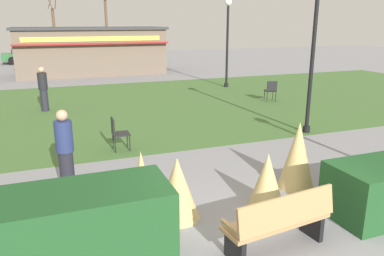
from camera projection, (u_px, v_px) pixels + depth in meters
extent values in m
plane|color=gray|center=(267.00, 242.00, 5.83)|extent=(80.00, 80.00, 0.00)
cube|color=#446B33|center=(129.00, 106.00, 15.28)|extent=(36.00, 12.00, 0.01)
cube|color=tan|center=(276.00, 221.00, 5.57)|extent=(1.75, 0.68, 0.06)
cube|color=tan|center=(288.00, 211.00, 5.30)|extent=(1.70, 0.33, 0.44)
cube|color=black|center=(235.00, 248.00, 5.30)|extent=(0.13, 0.45, 0.45)
cube|color=black|center=(312.00, 223.00, 5.95)|extent=(0.13, 0.45, 0.45)
cube|color=tan|center=(231.00, 227.00, 5.17)|extent=(0.11, 0.44, 0.06)
cube|color=tan|center=(317.00, 202.00, 5.90)|extent=(0.11, 0.44, 0.06)
cube|color=#1E4C23|center=(84.00, 232.00, 4.99)|extent=(2.31, 1.10, 1.21)
cone|color=tan|center=(177.00, 188.00, 6.42)|extent=(0.78, 0.78, 1.11)
cone|color=tan|center=(298.00, 155.00, 7.61)|extent=(0.73, 0.73, 1.39)
cone|color=tan|center=(267.00, 181.00, 6.81)|extent=(0.68, 0.68, 1.04)
cone|color=tan|center=(142.00, 185.00, 6.44)|extent=(0.52, 0.52, 1.22)
cylinder|color=black|center=(306.00, 129.00, 11.64)|extent=(0.22, 0.22, 0.20)
cylinder|color=black|center=(312.00, 66.00, 11.11)|extent=(0.12, 0.12, 4.09)
cylinder|color=black|center=(226.00, 85.00, 19.82)|extent=(0.22, 0.22, 0.20)
cylinder|color=black|center=(227.00, 47.00, 19.29)|extent=(0.12, 0.12, 4.09)
sphere|color=white|center=(228.00, 2.00, 18.69)|extent=(0.36, 0.36, 0.36)
cylinder|color=#2D4233|center=(33.00, 249.00, 4.88)|extent=(0.52, 0.52, 0.91)
cube|color=#6B5B4C|center=(91.00, 52.00, 24.51)|extent=(9.08, 3.73, 2.84)
cube|color=#333338|center=(90.00, 28.00, 24.10)|extent=(9.38, 4.03, 0.16)
cube|color=maroon|center=(94.00, 44.00, 22.50)|extent=(9.18, 0.36, 0.08)
cube|color=#D8CC4C|center=(94.00, 39.00, 22.56)|extent=(8.17, 0.04, 0.28)
cube|color=black|center=(121.00, 134.00, 9.93)|extent=(0.45, 0.45, 0.04)
cube|color=black|center=(113.00, 126.00, 9.81)|extent=(0.05, 0.44, 0.44)
cylinder|color=black|center=(130.00, 143.00, 9.88)|extent=(0.03, 0.03, 0.45)
cylinder|color=black|center=(127.00, 139.00, 10.23)|extent=(0.03, 0.03, 0.45)
cylinder|color=black|center=(115.00, 145.00, 9.76)|extent=(0.03, 0.03, 0.45)
cylinder|color=black|center=(113.00, 141.00, 10.11)|extent=(0.03, 0.03, 0.45)
cube|color=black|center=(270.00, 91.00, 16.18)|extent=(0.53, 0.53, 0.04)
cube|color=black|center=(272.00, 86.00, 15.93)|extent=(0.44, 0.15, 0.44)
cylinder|color=black|center=(273.00, 95.00, 16.45)|extent=(0.03, 0.03, 0.45)
cylinder|color=black|center=(264.00, 95.00, 16.40)|extent=(0.03, 0.03, 0.45)
cylinder|color=black|center=(276.00, 97.00, 16.08)|extent=(0.03, 0.03, 0.45)
cylinder|color=black|center=(267.00, 97.00, 16.04)|extent=(0.03, 0.03, 0.45)
cylinder|color=#23232D|center=(44.00, 100.00, 14.34)|extent=(0.28, 0.28, 0.85)
cylinder|color=black|center=(42.00, 81.00, 14.14)|extent=(0.34, 0.34, 0.62)
sphere|color=tan|center=(41.00, 70.00, 14.03)|extent=(0.22, 0.22, 0.22)
cylinder|color=#23232D|center=(67.00, 172.00, 7.48)|extent=(0.28, 0.28, 0.85)
cylinder|color=navy|center=(64.00, 136.00, 7.28)|extent=(0.34, 0.34, 0.62)
sphere|color=tan|center=(62.00, 115.00, 7.17)|extent=(0.22, 0.22, 0.22)
cube|color=#2D6638|center=(29.00, 56.00, 31.27)|extent=(4.31, 2.07, 0.60)
cube|color=black|center=(27.00, 51.00, 31.09)|extent=(2.41, 1.73, 0.44)
cylinder|color=black|center=(45.00, 58.00, 32.66)|extent=(0.65, 0.26, 0.64)
cylinder|color=black|center=(47.00, 60.00, 31.05)|extent=(0.65, 0.26, 0.64)
cylinder|color=black|center=(12.00, 59.00, 31.61)|extent=(0.65, 0.26, 0.64)
cylinder|color=black|center=(12.00, 61.00, 30.00)|extent=(0.65, 0.26, 0.64)
cube|color=maroon|center=(96.00, 54.00, 33.12)|extent=(4.33, 2.13, 0.60)
cube|color=black|center=(94.00, 50.00, 32.94)|extent=(2.43, 1.76, 0.44)
cylinder|color=black|center=(108.00, 56.00, 34.52)|extent=(0.66, 0.27, 0.64)
cylinder|color=black|center=(113.00, 57.00, 32.92)|extent=(0.66, 0.27, 0.64)
cylinder|color=black|center=(79.00, 57.00, 33.44)|extent=(0.66, 0.27, 0.64)
cylinder|color=black|center=(83.00, 59.00, 31.84)|extent=(0.66, 0.27, 0.64)
cylinder|color=brown|center=(107.00, 27.00, 39.68)|extent=(0.28, 0.28, 5.58)
cylinder|color=brown|center=(55.00, 33.00, 37.16)|extent=(0.28, 0.28, 4.58)
cylinder|color=brown|center=(55.00, 3.00, 36.61)|extent=(0.25, 0.58, 1.12)
cylinder|color=brown|center=(50.00, 3.00, 36.61)|extent=(0.54, 0.36, 1.12)
cylinder|color=brown|center=(50.00, 3.00, 36.07)|extent=(0.54, 0.35, 1.12)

